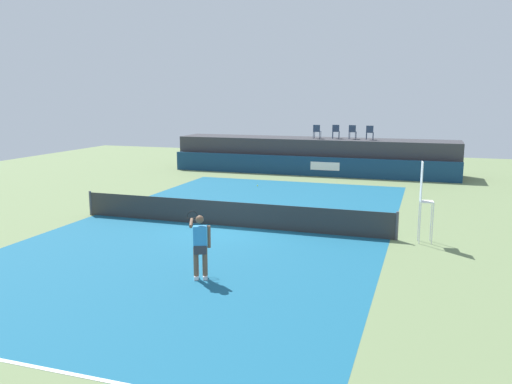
{
  "coord_description": "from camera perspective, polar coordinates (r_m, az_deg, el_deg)",
  "views": [
    {
      "loc": [
        7.11,
        -18.03,
        4.89
      ],
      "look_at": [
        0.42,
        2.0,
        1.0
      ],
      "focal_mm": 36.61,
      "sensor_mm": 36.0,
      "label": 1
    }
  ],
  "objects": [
    {
      "name": "umpire_chair",
      "position": [
        18.32,
        17.85,
        -0.46
      ],
      "size": [
        0.49,
        0.49,
        2.76
      ],
      "color": "white",
      "rests_on": "ground"
    },
    {
      "name": "spectator_chair_right",
      "position": [
        33.45,
        12.33,
        6.44
      ],
      "size": [
        0.45,
        0.45,
        0.89
      ],
      "color": "#2D3D56",
      "rests_on": "spectator_platform"
    },
    {
      "name": "tennis_net",
      "position": [
        19.88,
        -2.99,
        -2.41
      ],
      "size": [
        12.4,
        0.02,
        0.95
      ],
      "primitive_type": "cube",
      "color": "#2D2D2D",
      "rests_on": "ground"
    },
    {
      "name": "net_post_far",
      "position": [
        18.58,
        15.15,
        -3.6
      ],
      "size": [
        0.1,
        0.1,
        1.0
      ],
      "primitive_type": "cylinder",
      "color": "#4C4C51",
      "rests_on": "ground"
    },
    {
      "name": "spectator_chair_center",
      "position": [
        33.8,
        10.5,
        6.54
      ],
      "size": [
        0.44,
        0.44,
        0.89
      ],
      "color": "#2D3D56",
      "rests_on": "spectator_platform"
    },
    {
      "name": "line_near_baseline",
      "position": [
        11.16,
        -24.88,
        -16.56
      ],
      "size": [
        12.0,
        0.1,
        0.0
      ],
      "primitive_type": "cube",
      "color": "white",
      "rests_on": "court_inner"
    },
    {
      "name": "tennis_ball",
      "position": [
        28.73,
        0.16,
        0.72
      ],
      "size": [
        0.07,
        0.07,
        0.07
      ],
      "primitive_type": "sphere",
      "color": "#D8EA33",
      "rests_on": "court_inner"
    },
    {
      "name": "spectator_chair_far_left",
      "position": [
        33.79,
        6.67,
        6.64
      ],
      "size": [
        0.44,
        0.44,
        0.89
      ],
      "color": "#2D3D56",
      "rests_on": "spectator_platform"
    },
    {
      "name": "spectator_platform",
      "position": [
        34.29,
        6.39,
        4.03
      ],
      "size": [
        18.0,
        2.8,
        2.2
      ],
      "primitive_type": "cube",
      "color": "#38383D",
      "rests_on": "ground"
    },
    {
      "name": "ground_plane",
      "position": [
        22.73,
        -0.21,
        -1.98
      ],
      "size": [
        48.0,
        48.0,
        0.0
      ],
      "primitive_type": "plane",
      "color": "#6B7F51"
    },
    {
      "name": "court_inner",
      "position": [
        19.99,
        -2.97,
        -3.73
      ],
      "size": [
        12.0,
        22.0,
        0.0
      ],
      "primitive_type": "cube",
      "color": "#16597A",
      "rests_on": "ground"
    },
    {
      "name": "spectator_chair_left",
      "position": [
        34.02,
        8.72,
        6.62
      ],
      "size": [
        0.48,
        0.48,
        0.89
      ],
      "color": "#2D3D56",
      "rests_on": "spectator_platform"
    },
    {
      "name": "net_post_near",
      "position": [
        22.84,
        -17.63,
        -1.14
      ],
      "size": [
        0.1,
        0.1,
        1.0
      ],
      "primitive_type": "cylinder",
      "color": "#4C4C51",
      "rests_on": "ground"
    },
    {
      "name": "tennis_player",
      "position": [
        14.17,
        -6.13,
        -5.73
      ],
      "size": [
        1.01,
        1.07,
        1.77
      ],
      "color": "white",
      "rests_on": "court_inner"
    },
    {
      "name": "sponsor_wall",
      "position": [
        32.61,
        5.72,
        2.83
      ],
      "size": [
        18.0,
        0.22,
        1.2
      ],
      "color": "navy",
      "rests_on": "ground"
    }
  ]
}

